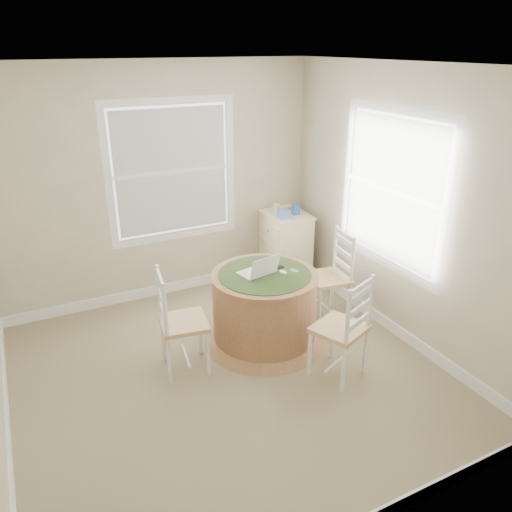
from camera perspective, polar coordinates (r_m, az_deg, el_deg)
room at (r=4.17m, az=-2.35°, el=2.96°), size 3.64×3.64×2.64m
round_table at (r=4.86m, az=0.96°, el=-5.61°), size 1.20×1.20×0.73m
chair_left at (r=4.48m, az=-8.26°, el=-7.48°), size 0.46×0.48×0.95m
chair_near at (r=4.40m, az=9.52°, el=-8.12°), size 0.54×0.53×0.95m
chair_right at (r=5.28m, az=8.17°, el=-2.47°), size 0.45×0.46×0.95m
laptop at (r=4.70m, az=0.27°, el=-1.73°), size 0.37×0.34×0.22m
mouse at (r=4.74m, az=3.09°, el=-1.85°), size 0.07×0.10×0.03m
phone at (r=4.78m, az=4.40°, el=-1.73°), size 0.06×0.10×0.02m
keys at (r=4.84m, az=2.74°, el=-1.33°), size 0.07×0.06×0.02m
corner_chest at (r=6.15m, az=3.32°, el=1.12°), size 0.52×0.66×0.86m
tissue_box at (r=5.79m, az=3.16°, el=4.76°), size 0.12×0.12×0.10m
box_yellow at (r=6.06m, az=3.34°, el=5.41°), size 0.15×0.11×0.06m
box_blue at (r=5.94m, az=4.69°, el=5.29°), size 0.08×0.08×0.12m
cup_cream at (r=6.09m, az=2.17°, el=5.66°), size 0.07×0.07×0.09m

